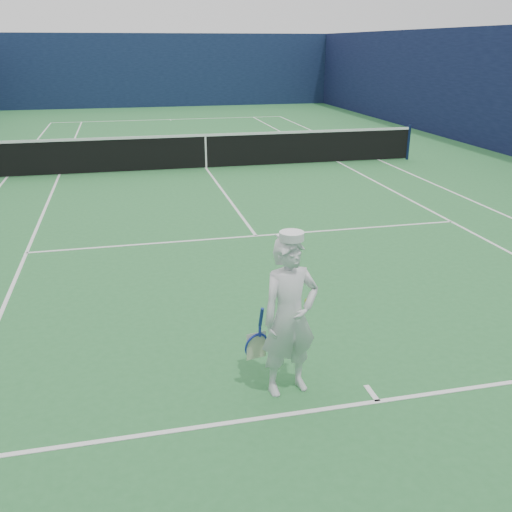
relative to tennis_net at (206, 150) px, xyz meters
The scene contains 5 objects.
ground 0.55m from the tennis_net, ahead, with size 80.00×80.00×0.00m, color #2B7238.
court_markings 0.55m from the tennis_net, ahead, with size 11.03×23.83×0.01m.
windscreen_fence 1.45m from the tennis_net, ahead, with size 20.12×36.12×4.00m.
tennis_net is the anchor object (origin of this frame).
tennis_player 11.49m from the tennis_net, 94.14° to the right, with size 0.81×0.51×1.75m.
Camera 1 is at (-2.33, -16.39, 3.42)m, focal length 40.00 mm.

